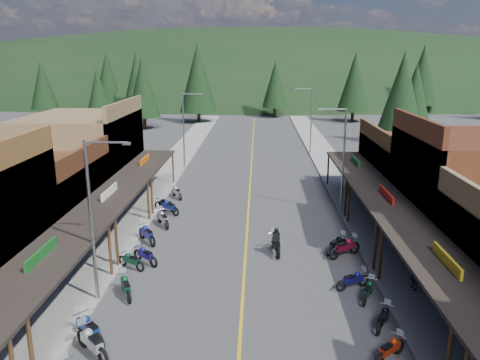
# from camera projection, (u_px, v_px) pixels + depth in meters

# --- Properties ---
(ground) EXTENTS (220.00, 220.00, 0.00)m
(ground) POSITION_uv_depth(u_px,v_px,m) (246.00, 253.00, 28.50)
(ground) COLOR #38383A
(ground) RESTS_ON ground
(centerline) EXTENTS (0.15, 90.00, 0.01)m
(centerline) POSITION_uv_depth(u_px,v_px,m) (251.00, 174.00, 47.81)
(centerline) COLOR gold
(centerline) RESTS_ON ground
(sidewalk_west) EXTENTS (3.40, 94.00, 0.15)m
(sidewalk_west) POSITION_uv_depth(u_px,v_px,m) (166.00, 172.00, 48.11)
(sidewalk_west) COLOR gray
(sidewalk_west) RESTS_ON ground
(sidewalk_east) EXTENTS (3.40, 94.00, 0.15)m
(sidewalk_east) POSITION_uv_depth(u_px,v_px,m) (336.00, 174.00, 47.48)
(sidewalk_east) COLOR gray
(sidewalk_east) RESTS_ON ground
(shop_west_2) EXTENTS (10.90, 9.00, 6.20)m
(shop_west_2) POSITION_uv_depth(u_px,v_px,m) (32.00, 203.00, 29.99)
(shop_west_2) COLOR #3F2111
(shop_west_2) RESTS_ON ground
(shop_west_3) EXTENTS (10.90, 10.20, 8.20)m
(shop_west_3) POSITION_uv_depth(u_px,v_px,m) (84.00, 157.00, 39.01)
(shop_west_3) COLOR brown
(shop_west_3) RESTS_ON ground
(shop_east_2) EXTENTS (10.90, 9.00, 8.20)m
(shop_east_2) POSITION_uv_depth(u_px,v_px,m) (470.00, 193.00, 28.73)
(shop_east_2) COLOR #562B19
(shop_east_2) RESTS_ON ground
(shop_east_3) EXTENTS (10.90, 10.20, 6.20)m
(shop_east_3) POSITION_uv_depth(u_px,v_px,m) (417.00, 171.00, 38.26)
(shop_east_3) COLOR #4C2D16
(shop_east_3) RESTS_ON ground
(streetlight_0) EXTENTS (2.16, 0.18, 8.00)m
(streetlight_0) POSITION_uv_depth(u_px,v_px,m) (94.00, 215.00, 21.81)
(streetlight_0) COLOR gray
(streetlight_0) RESTS_ON ground
(streetlight_1) EXTENTS (2.16, 0.18, 8.00)m
(streetlight_1) POSITION_uv_depth(u_px,v_px,m) (185.00, 127.00, 48.86)
(streetlight_1) COLOR gray
(streetlight_1) RESTS_ON ground
(streetlight_2) EXTENTS (2.16, 0.18, 8.00)m
(streetlight_2) POSITION_uv_depth(u_px,v_px,m) (342.00, 156.00, 34.83)
(streetlight_2) COLOR gray
(streetlight_2) RESTS_ON ground
(streetlight_3) EXTENTS (2.16, 0.18, 8.00)m
(streetlight_3) POSITION_uv_depth(u_px,v_px,m) (310.00, 118.00, 56.08)
(streetlight_3) COLOR gray
(streetlight_3) RESTS_ON ground
(ridge_hill) EXTENTS (310.00, 140.00, 60.00)m
(ridge_hill) POSITION_uv_depth(u_px,v_px,m) (256.00, 92.00, 158.90)
(ridge_hill) COLOR black
(ridge_hill) RESTS_ON ground
(pine_0) EXTENTS (5.04, 5.04, 11.00)m
(pine_0) POSITION_uv_depth(u_px,v_px,m) (43.00, 85.00, 88.19)
(pine_0) COLOR black
(pine_0) RESTS_ON ground
(pine_1) EXTENTS (5.88, 5.88, 12.50)m
(pine_1) POSITION_uv_depth(u_px,v_px,m) (137.00, 79.00, 95.14)
(pine_1) COLOR black
(pine_1) RESTS_ON ground
(pine_2) EXTENTS (6.72, 6.72, 14.00)m
(pine_2) POSITION_uv_depth(u_px,v_px,m) (198.00, 78.00, 82.84)
(pine_2) COLOR black
(pine_2) RESTS_ON ground
(pine_3) EXTENTS (5.04, 5.04, 11.00)m
(pine_3) POSITION_uv_depth(u_px,v_px,m) (275.00, 84.00, 90.45)
(pine_3) COLOR black
(pine_3) RESTS_ON ground
(pine_4) EXTENTS (5.88, 5.88, 12.50)m
(pine_4) POSITION_uv_depth(u_px,v_px,m) (354.00, 82.00, 83.94)
(pine_4) COLOR black
(pine_4) RESTS_ON ground
(pine_5) EXTENTS (6.72, 6.72, 14.00)m
(pine_5) POSITION_uv_depth(u_px,v_px,m) (422.00, 75.00, 94.76)
(pine_5) COLOR black
(pine_5) RESTS_ON ground
(pine_7) EXTENTS (5.88, 5.88, 12.50)m
(pine_7) POSITION_uv_depth(u_px,v_px,m) (107.00, 77.00, 101.23)
(pine_7) COLOR black
(pine_7) RESTS_ON ground
(pine_8) EXTENTS (4.48, 4.48, 10.00)m
(pine_8) POSITION_uv_depth(u_px,v_px,m) (99.00, 97.00, 66.41)
(pine_8) COLOR black
(pine_8) RESTS_ON ground
(pine_9) EXTENTS (4.93, 4.93, 10.80)m
(pine_9) POSITION_uv_depth(u_px,v_px,m) (415.00, 93.00, 69.45)
(pine_9) COLOR black
(pine_9) RESTS_ON ground
(pine_10) EXTENTS (5.38, 5.38, 11.60)m
(pine_10) POSITION_uv_depth(u_px,v_px,m) (143.00, 87.00, 75.72)
(pine_10) COLOR black
(pine_10) RESTS_ON ground
(pine_11) EXTENTS (5.82, 5.82, 12.40)m
(pine_11) POSITION_uv_depth(u_px,v_px,m) (402.00, 91.00, 62.63)
(pine_11) COLOR black
(pine_11) RESTS_ON ground
(bike_west_3) EXTENTS (2.25, 2.17, 1.34)m
(bike_west_3) POSITION_uv_depth(u_px,v_px,m) (92.00, 341.00, 18.55)
(bike_west_3) COLOR #AAABB0
(bike_west_3) RESTS_ON ground
(bike_west_4) EXTENTS (2.18, 2.13, 1.31)m
(bike_west_4) POSITION_uv_depth(u_px,v_px,m) (89.00, 327.00, 19.53)
(bike_west_4) COLOR navy
(bike_west_4) RESTS_ON ground
(bike_west_5) EXTENTS (1.57, 2.21, 1.21)m
(bike_west_5) POSITION_uv_depth(u_px,v_px,m) (126.00, 285.00, 23.22)
(bike_west_5) COLOR #0D4529
(bike_west_5) RESTS_ON ground
(bike_west_6) EXTENTS (1.99, 1.54, 1.10)m
(bike_west_6) POSITION_uv_depth(u_px,v_px,m) (131.00, 260.00, 26.26)
(bike_west_6) COLOR #0B3B25
(bike_west_6) RESTS_ON ground
(bike_west_7) EXTENTS (2.04, 1.86, 1.19)m
(bike_west_7) POSITION_uv_depth(u_px,v_px,m) (145.00, 254.00, 26.90)
(bike_west_7) COLOR navy
(bike_west_7) RESTS_ON ground
(bike_west_8) EXTENTS (2.00, 2.31, 1.32)m
(bike_west_8) POSITION_uv_depth(u_px,v_px,m) (147.00, 233.00, 29.94)
(bike_west_8) COLOR navy
(bike_west_8) RESTS_ON ground
(bike_west_9) EXTENTS (1.74, 2.29, 1.27)m
(bike_west_9) POSITION_uv_depth(u_px,v_px,m) (163.00, 218.00, 32.88)
(bike_west_9) COLOR gray
(bike_west_9) RESTS_ON ground
(bike_west_10) EXTENTS (2.17, 2.00, 1.27)m
(bike_west_10) POSITION_uv_depth(u_px,v_px,m) (169.00, 206.00, 35.47)
(bike_west_10) COLOR navy
(bike_west_10) RESTS_ON ground
(bike_west_11) EXTENTS (2.15, 1.60, 1.18)m
(bike_west_11) POSITION_uv_depth(u_px,v_px,m) (165.00, 204.00, 36.11)
(bike_west_11) COLOR black
(bike_west_11) RESTS_ON ground
(bike_west_12) EXTENTS (1.62, 2.11, 1.17)m
(bike_west_12) POSITION_uv_depth(u_px,v_px,m) (177.00, 192.00, 39.41)
(bike_west_12) COLOR gray
(bike_west_12) RESTS_ON ground
(bike_east_3) EXTENTS (1.86, 1.74, 1.09)m
(bike_east_3) POSITION_uv_depth(u_px,v_px,m) (390.00, 348.00, 18.31)
(bike_east_3) COLOR #AE290C
(bike_east_3) RESTS_ON ground
(bike_east_4) EXTENTS (1.46, 1.95, 1.07)m
(bike_east_4) POSITION_uv_depth(u_px,v_px,m) (383.00, 317.00, 20.53)
(bike_east_4) COLOR black
(bike_east_4) RESTS_ON ground
(bike_east_5) EXTENTS (1.41, 2.00, 1.09)m
(bike_east_5) POSITION_uv_depth(u_px,v_px,m) (368.00, 290.00, 22.90)
(bike_east_5) COLOR #0C3F1D
(bike_east_5) RESTS_ON ground
(bike_east_6) EXTENTS (2.03, 1.41, 1.11)m
(bike_east_6) POSITION_uv_depth(u_px,v_px,m) (353.00, 279.00, 24.00)
(bike_east_6) COLOR navy
(bike_east_6) RESTS_ON ground
(bike_east_7) EXTENTS (2.34, 1.94, 1.32)m
(bike_east_7) POSITION_uv_depth(u_px,v_px,m) (345.00, 246.00, 27.84)
(bike_east_7) COLOR maroon
(bike_east_7) RESTS_ON ground
(bike_east_8) EXTENTS (1.89, 2.02, 1.19)m
(bike_east_8) POSITION_uv_depth(u_px,v_px,m) (337.00, 243.00, 28.48)
(bike_east_8) COLOR black
(bike_east_8) RESTS_ON ground
(rider_on_bike) EXTENTS (1.06, 2.37, 1.75)m
(rider_on_bike) POSITION_uv_depth(u_px,v_px,m) (276.00, 243.00, 28.29)
(rider_on_bike) COLOR black
(rider_on_bike) RESTS_ON ground
(pedestrian_east_a) EXTENTS (0.60, 0.78, 1.92)m
(pedestrian_east_a) POSITION_uv_depth(u_px,v_px,m) (415.00, 272.00, 23.58)
(pedestrian_east_a) COLOR black
(pedestrian_east_a) RESTS_ON sidewalk_east
(pedestrian_east_b) EXTENTS (0.90, 0.81, 1.60)m
(pedestrian_east_b) POSITION_uv_depth(u_px,v_px,m) (346.00, 190.00, 38.55)
(pedestrian_east_b) COLOR brown
(pedestrian_east_b) RESTS_ON sidewalk_east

